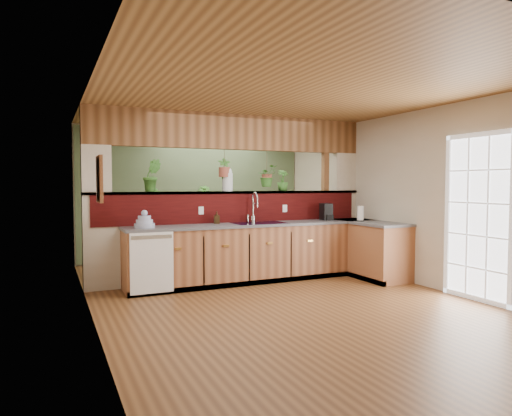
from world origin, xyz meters
name	(u,v)px	position (x,y,z in m)	size (l,w,h in m)	color
ground	(273,296)	(0.00, 0.00, 0.00)	(4.60, 7.00, 0.01)	brown
ceiling	(274,101)	(0.00, 0.00, 2.60)	(4.60, 7.00, 0.01)	brown
wall_back	(195,194)	(0.00, 3.50, 1.30)	(4.60, 0.02, 2.60)	beige
wall_left	(90,202)	(-2.30, 0.00, 1.30)	(0.02, 7.00, 2.60)	beige
wall_right	(407,197)	(2.30, 0.00, 1.30)	(0.02, 7.00, 2.60)	beige
pass_through_partition	(237,204)	(0.03, 1.35, 1.19)	(4.60, 0.21, 2.60)	beige
pass_through_ledge	(235,192)	(0.00, 1.35, 1.37)	(4.60, 0.21, 0.04)	brown
header_beam	(235,132)	(0.00, 1.35, 2.33)	(4.60, 0.15, 0.55)	brown
sage_backwall	(196,194)	(0.00, 3.48, 1.30)	(4.55, 0.02, 2.55)	#556C49
countertop	(295,250)	(0.84, 0.87, 0.45)	(4.14, 1.52, 0.90)	brown
dishwasher	(152,263)	(-1.48, 0.66, 0.46)	(0.58, 0.03, 0.82)	white
navy_sink	(259,228)	(0.25, 0.98, 0.82)	(0.82, 0.50, 0.18)	black
french_door	(477,219)	(2.27, -1.30, 1.05)	(0.06, 1.02, 2.16)	white
framed_print	(100,179)	(-2.27, -0.80, 1.55)	(0.04, 0.35, 0.45)	brown
faucet	(254,206)	(0.23, 1.13, 1.16)	(0.21, 0.21, 0.48)	#B7B7B2
dish_stack	(144,222)	(-1.52, 0.93, 0.98)	(0.28, 0.28, 0.25)	#A0ABCE
soap_dispenser	(217,218)	(-0.39, 1.14, 0.99)	(0.08, 0.09, 0.19)	#342412
coffee_maker	(326,212)	(1.51, 1.02, 1.03)	(0.15, 0.25, 0.28)	black
paper_towel	(360,214)	(1.89, 0.59, 1.02)	(0.12, 0.12, 0.26)	black
glass_jar	(227,179)	(-0.13, 1.35, 1.58)	(0.17, 0.17, 0.38)	silver
ledge_plant_left	(152,175)	(-1.32, 1.35, 1.63)	(0.26, 0.21, 0.48)	#326924
ledge_plant_right	(283,180)	(0.86, 1.35, 1.57)	(0.20, 0.20, 0.35)	#326924
hanging_plant_a	(224,162)	(-0.18, 1.35, 1.85)	(0.23, 0.18, 0.50)	brown
hanging_plant_b	(267,167)	(0.56, 1.35, 1.79)	(0.39, 0.36, 0.53)	brown
shelving_console	(183,235)	(-0.33, 3.25, 0.50)	(1.58, 0.42, 1.06)	black
shelf_plant_a	(156,199)	(-0.86, 3.25, 1.22)	(0.21, 0.14, 0.39)	#326924
shelf_plant_b	(204,197)	(0.10, 3.25, 1.25)	(0.25, 0.25, 0.45)	#326924
floor_plant	(261,241)	(1.03, 2.57, 0.39)	(0.70, 0.60, 0.77)	#326924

